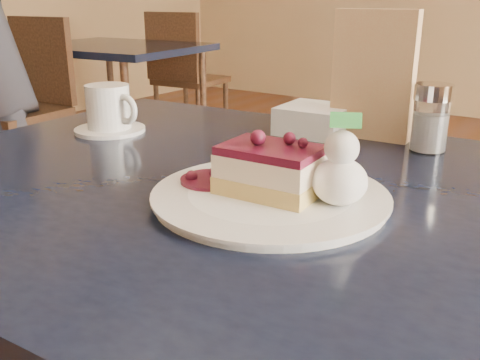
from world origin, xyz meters
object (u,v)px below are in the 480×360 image
Objects in this scene: main_table at (286,243)px; bg_table_far_left at (122,153)px; dessert_plate at (270,197)px; coffee_set at (110,111)px; cheesecake_slice at (271,170)px.

bg_table_far_left is (-2.28, 1.73, -0.66)m from main_table.
dessert_plate is 2.99m from bg_table_far_left.
dessert_plate is at bearing -90.00° from main_table.
coffee_set is at bearing 163.30° from dessert_plate.
cheesecake_slice reaches higher than dessert_plate.
bg_table_far_left is at bearing 141.94° from dessert_plate.
main_table is at bearing -10.53° from coffee_set.
coffee_set is at bearing 159.56° from cheesecake_slice.
main_table is at bearing 93.74° from dessert_plate.
bg_table_far_left is (-2.28, 1.78, -0.79)m from cheesecake_slice.
coffee_set is (-0.47, 0.09, 0.13)m from main_table.
cheesecake_slice reaches higher than bg_table_far_left.
dessert_plate is at bearing -3.74° from cheesecake_slice.
coffee_set is (-0.47, 0.14, 0.04)m from dessert_plate.
cheesecake_slice is 0.90× the size of coffee_set.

